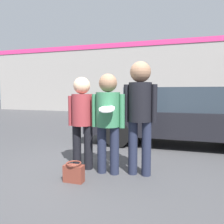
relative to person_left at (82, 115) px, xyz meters
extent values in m
plane|color=#3F3F42|center=(0.16, -0.09, -0.94)|extent=(56.00, 56.00, 0.00)
cube|color=gray|center=(0.16, 10.43, 1.31)|extent=(24.00, 0.18, 4.50)
cube|color=#E0337A|center=(0.16, 10.32, 3.40)|extent=(24.00, 0.04, 0.30)
cylinder|color=black|center=(-0.11, 0.00, -0.56)|extent=(0.15, 0.15, 0.77)
cylinder|color=black|center=(0.11, 0.00, -0.56)|extent=(0.15, 0.15, 0.77)
cylinder|color=maroon|center=(0.00, 0.00, 0.10)|extent=(0.36, 0.36, 0.54)
cylinder|color=maroon|center=(-0.22, 0.00, 0.07)|extent=(0.09, 0.09, 0.53)
cylinder|color=maroon|center=(0.22, 0.00, 0.07)|extent=(0.09, 0.09, 0.53)
sphere|color=#DBB28E|center=(0.00, 0.00, 0.51)|extent=(0.29, 0.29, 0.29)
cylinder|color=#1E2338|center=(0.40, -0.10, -0.55)|extent=(0.15, 0.15, 0.78)
cylinder|color=#1E2338|center=(0.62, -0.10, -0.55)|extent=(0.15, 0.15, 0.78)
cylinder|color=#33724C|center=(0.51, -0.10, 0.12)|extent=(0.39, 0.39, 0.56)
cylinder|color=#33724C|center=(0.27, -0.10, 0.10)|extent=(0.09, 0.09, 0.54)
cylinder|color=#33724C|center=(0.74, -0.10, 0.10)|extent=(0.09, 0.09, 0.54)
sphere|color=#8C664C|center=(0.51, -0.10, 0.55)|extent=(0.29, 0.29, 0.29)
cylinder|color=white|center=(0.58, -0.36, 0.15)|extent=(0.24, 0.24, 0.10)
cylinder|color=#1E2338|center=(0.90, 0.00, -0.50)|extent=(0.15, 0.15, 0.87)
cylinder|color=#1E2338|center=(1.12, 0.00, -0.50)|extent=(0.15, 0.15, 0.87)
cylinder|color=black|center=(1.01, 0.00, 0.24)|extent=(0.36, 0.36, 0.62)
cylinder|color=black|center=(0.79, 0.00, 0.22)|extent=(0.09, 0.09, 0.60)
cylinder|color=black|center=(1.23, 0.00, 0.22)|extent=(0.09, 0.09, 0.60)
sphere|color=#8C664C|center=(1.01, 0.00, 0.71)|extent=(0.33, 0.33, 0.33)
cube|color=black|center=(1.60, 2.43, -0.36)|extent=(4.61, 1.81, 0.60)
cube|color=#28333D|center=(1.51, 2.43, 0.23)|extent=(2.40, 1.56, 0.57)
cylinder|color=black|center=(0.17, 3.23, -0.61)|extent=(0.67, 0.22, 0.67)
cylinder|color=black|center=(0.17, 1.62, -0.61)|extent=(0.67, 0.22, 0.67)
sphere|color=#285B2D|center=(-3.46, 9.76, -0.46)|extent=(0.97, 0.97, 0.97)
cube|color=brown|center=(0.13, -0.59, -0.81)|extent=(0.30, 0.14, 0.26)
torus|color=brown|center=(0.13, -0.59, -0.66)|extent=(0.23, 0.23, 0.02)
camera|label=1|loc=(1.61, -3.44, 0.40)|focal=35.00mm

